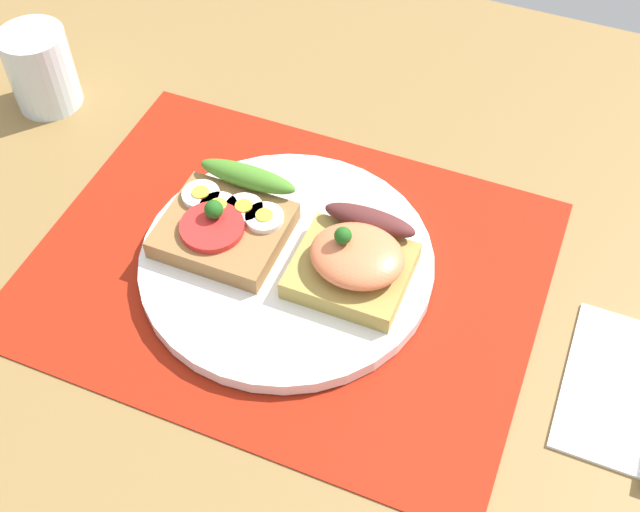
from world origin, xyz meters
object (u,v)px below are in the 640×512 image
(sandwich_egg_tomato, at_px, (227,219))
(plate, at_px, (287,262))
(sandwich_salmon, at_px, (355,260))
(drinking_glass, at_px, (41,69))

(sandwich_egg_tomato, bearing_deg, plate, -8.07)
(plate, relative_size, sandwich_salmon, 2.53)
(plate, xyz_separation_m, sandwich_salmon, (0.06, 0.00, 0.03))
(sandwich_salmon, bearing_deg, sandwich_egg_tomato, 177.39)
(plate, relative_size, drinking_glass, 3.05)
(sandwich_salmon, distance_m, drinking_glass, 0.38)
(sandwich_egg_tomato, relative_size, drinking_glass, 1.30)
(plate, relative_size, sandwich_egg_tomato, 2.35)
(plate, distance_m, sandwich_salmon, 0.06)
(plate, distance_m, drinking_glass, 0.33)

